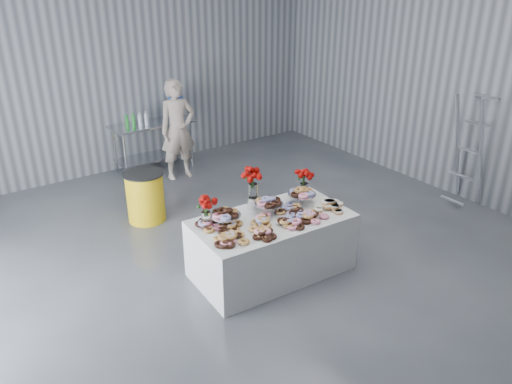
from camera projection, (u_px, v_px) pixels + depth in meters
ground at (268, 276)px, 6.16m from camera, size 9.00×9.00×0.00m
room_walls at (244, 60)px, 4.97m from camera, size 8.04×9.04×4.02m
display_table at (272, 245)px, 6.11m from camera, size 1.95×1.09×0.75m
prep_table at (153, 137)px, 9.15m from camera, size 1.50×0.60×0.90m
donut_mounds at (275, 216)px, 5.90m from camera, size 1.84×0.89×0.09m
cake_stand_left at (225, 214)px, 5.75m from camera, size 0.36×0.36×0.17m
cake_stand_mid at (269, 202)px, 6.04m from camera, size 0.36×0.36×0.17m
cake_stand_right at (302, 193)px, 6.28m from camera, size 0.36×0.36×0.17m
danish_pile at (329, 204)px, 6.18m from camera, size 0.48×0.48×0.11m
bouquet_left at (205, 203)px, 5.66m from camera, size 0.26×0.26×0.42m
bouquet_right at (305, 175)px, 6.40m from camera, size 0.26×0.26×0.42m
bouquet_center at (253, 180)px, 6.04m from camera, size 0.26×0.26×0.57m
water_jug at (176, 105)px, 9.19m from camera, size 0.28×0.28×0.55m
drink_bottles at (137, 120)px, 8.74m from camera, size 0.54×0.08×0.27m
person at (178, 130)px, 8.71m from camera, size 0.67×0.46×1.76m
trash_barrel at (145, 197)px, 7.38m from camera, size 0.59×0.59×0.76m
stepladder at (469, 150)px, 7.66m from camera, size 0.70×0.46×1.82m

